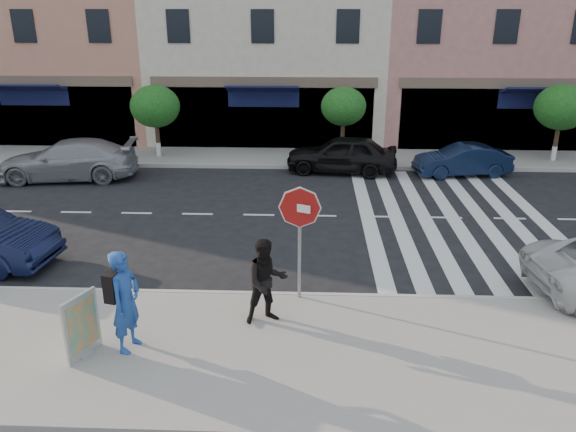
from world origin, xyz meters
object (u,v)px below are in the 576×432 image
object	(u,v)px
stop_sign	(300,219)
car_far_mid	(342,154)
car_far_left	(68,160)
photographer	(126,301)
car_far_right	(462,160)
poster_board	(82,327)
walker	(266,281)

from	to	relation	value
stop_sign	car_far_mid	size ratio (longest dim) A/B	0.60
stop_sign	car_far_left	world-z (taller)	stop_sign
car_far_left	photographer	bearing A→B (deg)	20.86
car_far_mid	car_far_left	bearing A→B (deg)	-75.43
car_far_left	car_far_right	size ratio (longest dim) A/B	1.40
car_far_left	poster_board	bearing A→B (deg)	17.24
car_far_right	walker	bearing A→B (deg)	-38.66
photographer	walker	distance (m)	2.78
walker	car_far_left	distance (m)	13.46
photographer	poster_board	bearing A→B (deg)	125.68
poster_board	car_far_right	distance (m)	16.48
photographer	car_far_mid	size ratio (longest dim) A/B	0.46
walker	poster_board	distance (m)	3.61
poster_board	car_far_right	world-z (taller)	poster_board
stop_sign	car_far_left	size ratio (longest dim) A/B	0.50
poster_board	car_far_right	xyz separation A→B (m)	(10.19, 12.95, -0.15)
car_far_mid	car_far_right	bearing A→B (deg)	94.39
photographer	car_far_right	bearing A→B (deg)	-22.15
photographer	walker	size ratio (longest dim) A/B	1.11
walker	car_far_left	size ratio (longest dim) A/B	0.35
poster_board	car_far_mid	xyz separation A→B (m)	(5.44, 13.19, -0.01)
walker	poster_board	xyz separation A→B (m)	(-3.32, -1.39, -0.30)
stop_sign	photographer	distance (m)	3.95
photographer	car_far_mid	bearing A→B (deg)	-5.41
walker	car_far_right	world-z (taller)	walker
poster_board	car_far_left	world-z (taller)	car_far_left
photographer	car_far_mid	distance (m)	13.72
walker	car_far_mid	size ratio (longest dim) A/B	0.42
poster_board	car_far_left	distance (m)	12.91
poster_board	car_far_mid	world-z (taller)	car_far_mid
photographer	poster_board	size ratio (longest dim) A/B	1.60
poster_board	photographer	bearing A→B (deg)	44.74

